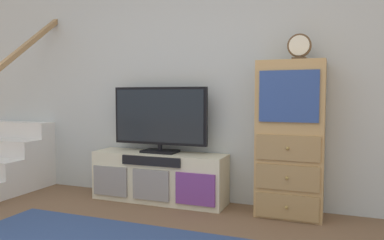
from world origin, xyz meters
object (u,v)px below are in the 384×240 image
(desk_clock, at_px, (299,47))
(side_cabinet, at_px, (290,139))
(television, at_px, (160,118))
(media_console, at_px, (159,177))

(desk_clock, bearing_deg, side_cabinet, 167.11)
(television, distance_m, desk_clock, 1.51)
(media_console, xyz_separation_m, desk_clock, (1.36, -0.00, 1.25))
(side_cabinet, height_order, desk_clock, desk_clock)
(television, height_order, desk_clock, desk_clock)
(television, height_order, side_cabinet, side_cabinet)
(side_cabinet, distance_m, desk_clock, 0.81)
(television, xyz_separation_m, side_cabinet, (1.30, -0.01, -0.16))
(television, xyz_separation_m, desk_clock, (1.36, -0.03, 0.65))
(media_console, bearing_deg, television, 90.00)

